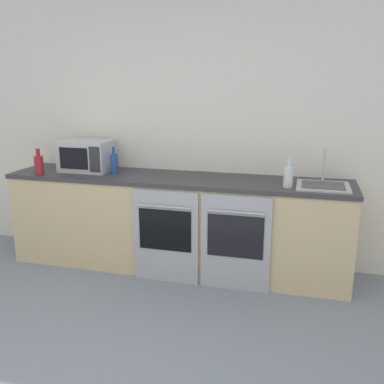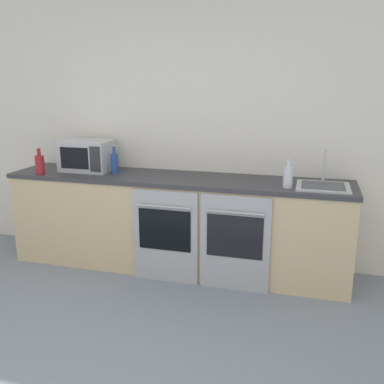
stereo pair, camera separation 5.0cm
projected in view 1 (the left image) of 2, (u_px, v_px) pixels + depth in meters
wall_back at (185, 131)px, 4.21m from camera, size 10.00×0.06×2.60m
counter_back at (176, 223)px, 4.11m from camera, size 3.23×0.64×0.90m
oven_left at (166, 236)px, 3.81m from camera, size 0.60×0.06×0.85m
oven_right at (235, 243)px, 3.65m from camera, size 0.60×0.06×0.85m
microwave at (87, 156)px, 4.24m from camera, size 0.49×0.36×0.30m
bottle_clear at (288, 176)px, 3.58m from camera, size 0.08×0.08×0.24m
bottle_blue at (114, 163)px, 4.12m from camera, size 0.07×0.07×0.26m
bottle_red at (39, 164)px, 4.07m from camera, size 0.09×0.09×0.25m
sink at (323, 185)px, 3.61m from camera, size 0.44×0.40×0.30m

